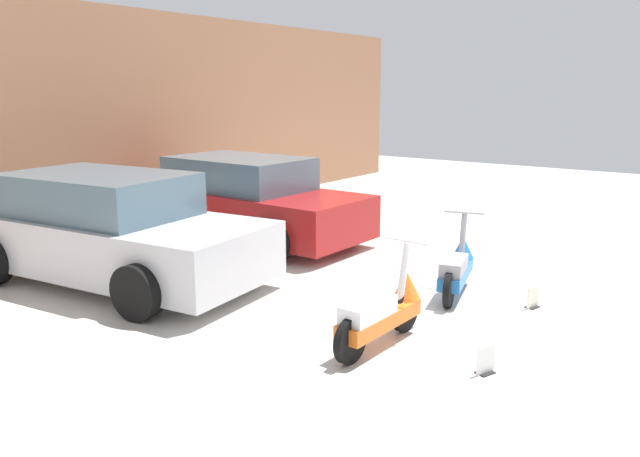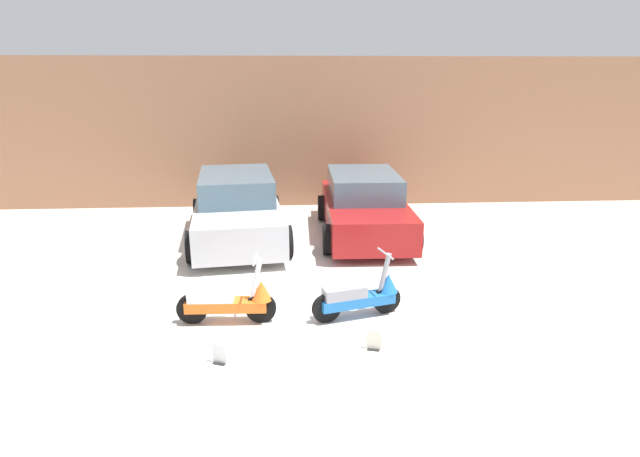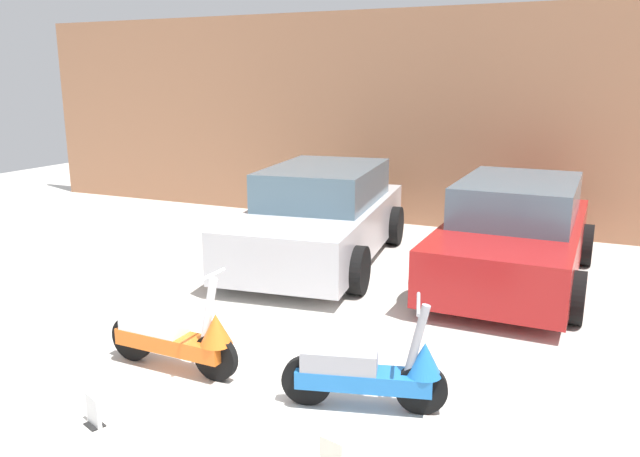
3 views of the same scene
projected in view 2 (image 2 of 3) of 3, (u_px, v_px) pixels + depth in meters
ground_plane at (338, 337)px, 6.92m from camera, size 28.00×28.00×0.00m
wall_back at (313, 133)px, 13.43m from camera, size 19.60×0.12×3.96m
scooter_front_left at (231, 300)px, 7.22m from camera, size 1.45×0.52×1.01m
scooter_front_right at (361, 295)px, 7.41m from camera, size 1.37×0.63×0.98m
car_rear_left at (237, 208)px, 10.93m from camera, size 2.42×4.39×1.43m
car_rear_center at (364, 206)px, 11.24m from camera, size 2.02×4.10×1.38m
placard_near_left_scooter at (220, 355)px, 6.26m from camera, size 0.20×0.17×0.26m
placard_near_right_scooter at (374, 341)px, 6.58m from camera, size 0.20×0.16×0.26m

